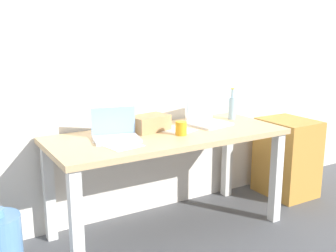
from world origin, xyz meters
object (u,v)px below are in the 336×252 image
object	(u,v)px
beer_bottle	(232,107)
computer_mouse	(109,129)
laptop_right	(207,119)
laptop_left	(116,133)
desk	(168,147)
cardboard_box	(149,123)
coffee_mug	(181,128)
filing_cabinet	(287,157)

from	to	relation	value
beer_bottle	computer_mouse	world-z (taller)	beer_bottle
laptop_right	laptop_left	bearing A→B (deg)	-176.99
desk	laptop_left	distance (m)	0.42
laptop_left	cardboard_box	xyz separation A→B (m)	(0.31, 0.10, 0.01)
beer_bottle	computer_mouse	bearing A→B (deg)	173.56
laptop_left	cardboard_box	bearing A→B (deg)	17.59
computer_mouse	cardboard_box	size ratio (longest dim) A/B	0.36
beer_bottle	cardboard_box	distance (m)	0.77
laptop_right	cardboard_box	bearing A→B (deg)	173.36
beer_bottle	computer_mouse	distance (m)	1.05
laptop_left	coffee_mug	world-z (taller)	laptop_left
filing_cabinet	cardboard_box	bearing A→B (deg)	176.81
coffee_mug	laptop_left	bearing A→B (deg)	164.07
desk	laptop_left	bearing A→B (deg)	175.90
coffee_mug	filing_cabinet	bearing A→B (deg)	6.79
computer_mouse	filing_cabinet	world-z (taller)	computer_mouse
desk	coffee_mug	size ratio (longest dim) A/B	17.95
desk	filing_cabinet	xyz separation A→B (m)	(1.28, 0.05, -0.30)
desk	laptop_left	size ratio (longest dim) A/B	4.95
laptop_left	coffee_mug	distance (m)	0.46
laptop_right	computer_mouse	world-z (taller)	laptop_right
computer_mouse	filing_cabinet	xyz separation A→B (m)	(1.63, -0.20, -0.42)
cardboard_box	desk	bearing A→B (deg)	-56.10
coffee_mug	filing_cabinet	xyz separation A→B (m)	(1.23, 0.15, -0.45)
laptop_right	desk	bearing A→B (deg)	-170.05
laptop_left	desk	bearing A→B (deg)	-4.10
coffee_mug	computer_mouse	bearing A→B (deg)	139.23
laptop_left	computer_mouse	distance (m)	0.22
beer_bottle	filing_cabinet	xyz separation A→B (m)	(0.59, -0.08, -0.50)
laptop_left	computer_mouse	xyz separation A→B (m)	(0.04, 0.22, -0.03)
desk	laptop_right	world-z (taller)	laptop_right
filing_cabinet	desk	bearing A→B (deg)	-177.80
beer_bottle	coffee_mug	bearing A→B (deg)	-160.42
computer_mouse	desk	bearing A→B (deg)	-41.67
laptop_right	filing_cabinet	xyz separation A→B (m)	(0.88, -0.02, -0.45)
desk	beer_bottle	size ratio (longest dim) A/B	6.63
beer_bottle	coffee_mug	xyz separation A→B (m)	(-0.64, -0.23, -0.05)
desk	cardboard_box	xyz separation A→B (m)	(-0.08, 0.13, 0.16)
cardboard_box	coffee_mug	world-z (taller)	cardboard_box
laptop_right	coffee_mug	world-z (taller)	laptop_right
filing_cabinet	computer_mouse	bearing A→B (deg)	173.05
computer_mouse	coffee_mug	distance (m)	0.53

